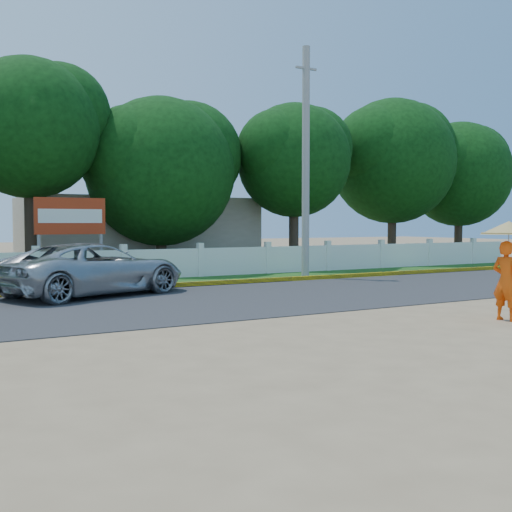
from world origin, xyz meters
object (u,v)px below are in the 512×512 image
Objects in this scene: monk_with_parasol at (507,256)px; billboard at (70,220)px; vehicle at (94,269)px; utility_pole at (306,163)px.

monk_with_parasol is 15.12m from billboard.
vehicle is 2.57× the size of monk_with_parasol.
vehicle is (-8.45, -1.67, -3.51)m from utility_pole.
billboard is (-5.48, 14.07, 0.77)m from monk_with_parasol.
billboard is at bearing 111.27° from monk_with_parasol.
utility_pole reaches higher than vehicle.
vehicle is at bearing -97.55° from billboard.
monk_with_parasol reaches higher than vehicle.
billboard is at bearing -26.57° from vehicle.
monk_with_parasol is (6.15, -8.98, 0.62)m from vehicle.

